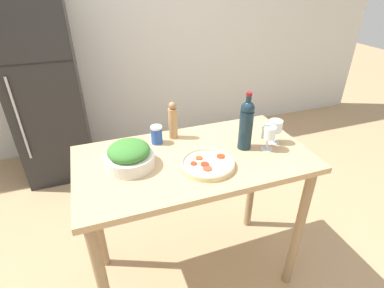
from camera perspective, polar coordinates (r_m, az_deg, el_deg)
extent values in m
plane|color=tan|center=(2.29, 0.31, -22.99)|extent=(14.00, 14.00, 0.00)
cube|color=silver|center=(3.44, -12.34, 20.73)|extent=(6.40, 0.06, 2.60)
cube|color=black|center=(3.17, -25.94, 8.70)|extent=(0.61, 0.69, 1.66)
cube|color=black|center=(2.73, -28.08, 13.30)|extent=(0.60, 0.01, 0.01)
cylinder|color=#B2B2B7|center=(2.89, -30.10, 3.92)|extent=(0.02, 0.02, 0.75)
cube|color=tan|center=(1.64, 0.40, -2.90)|extent=(1.27, 0.68, 0.03)
cylinder|color=#967A55|center=(2.00, 19.54, -15.41)|extent=(0.06, 0.06, 0.92)
cylinder|color=#967A55|center=(2.09, -17.82, -12.79)|extent=(0.06, 0.06, 0.92)
cylinder|color=#967A55|center=(2.33, 11.43, -6.58)|extent=(0.06, 0.06, 0.92)
cylinder|color=#142833|center=(1.68, 10.16, 2.66)|extent=(0.08, 0.08, 0.23)
sphere|color=#142833|center=(1.62, 10.58, 6.73)|extent=(0.07, 0.07, 0.07)
cylinder|color=#142833|center=(1.61, 10.70, 7.89)|extent=(0.03, 0.03, 0.07)
cylinder|color=maroon|center=(1.59, 10.84, 9.34)|extent=(0.03, 0.03, 0.02)
cylinder|color=silver|center=(1.74, 13.97, -0.90)|extent=(0.07, 0.07, 0.00)
cylinder|color=silver|center=(1.72, 14.12, 0.17)|extent=(0.01, 0.01, 0.07)
cylinder|color=white|center=(1.69, 14.41, 2.19)|extent=(0.08, 0.08, 0.07)
cylinder|color=maroon|center=(1.70, 14.30, 1.42)|extent=(0.07, 0.07, 0.02)
cylinder|color=silver|center=(1.82, 15.18, 0.35)|extent=(0.07, 0.07, 0.00)
cylinder|color=silver|center=(1.80, 15.34, 1.39)|extent=(0.01, 0.01, 0.07)
cylinder|color=white|center=(1.77, 15.64, 3.35)|extent=(0.08, 0.08, 0.07)
cylinder|color=maroon|center=(1.78, 15.50, 2.45)|extent=(0.07, 0.07, 0.00)
cylinder|color=#AD7F51|center=(1.77, -3.65, 3.92)|extent=(0.05, 0.05, 0.19)
sphere|color=#936C45|center=(1.72, -3.77, 7.28)|extent=(0.05, 0.05, 0.05)
cylinder|color=silver|center=(1.57, -11.75, -3.03)|extent=(0.25, 0.25, 0.07)
ellipsoid|color=#38752D|center=(1.54, -11.97, -1.23)|extent=(0.21, 0.21, 0.09)
cylinder|color=#DBC189|center=(1.55, 2.92, -3.93)|extent=(0.29, 0.29, 0.02)
torus|color=#DBC189|center=(1.54, 2.94, -3.55)|extent=(0.29, 0.29, 0.02)
cylinder|color=#DC422C|center=(1.49, 2.95, -4.69)|extent=(0.04, 0.04, 0.01)
cylinder|color=red|center=(1.59, 5.49, -2.33)|extent=(0.04, 0.04, 0.01)
cylinder|color=#CE421E|center=(1.57, 1.34, -2.67)|extent=(0.04, 0.04, 0.01)
cylinder|color=red|center=(1.53, 0.31, -3.72)|extent=(0.03, 0.03, 0.01)
cylinder|color=red|center=(1.52, 2.47, -3.87)|extent=(0.04, 0.04, 0.01)
cylinder|color=#284CA3|center=(1.74, -6.74, 1.60)|extent=(0.07, 0.07, 0.10)
cylinder|color=white|center=(1.72, -6.85, 3.17)|extent=(0.07, 0.07, 0.01)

